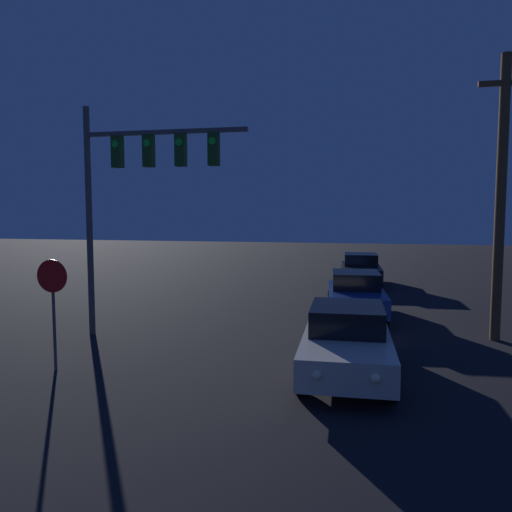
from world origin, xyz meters
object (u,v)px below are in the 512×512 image
(car_far, at_px, (361,269))
(car_near, at_px, (347,340))
(traffic_signal_mast, at_px, (135,176))
(stop_sign, at_px, (53,293))
(utility_pole, at_px, (501,195))
(car_mid, at_px, (356,294))

(car_far, bearing_deg, car_near, 86.74)
(car_near, height_order, traffic_signal_mast, traffic_signal_mast)
(stop_sign, relative_size, utility_pole, 0.32)
(car_far, xyz_separation_m, traffic_signal_mast, (-6.30, -12.23, 3.88))
(stop_sign, bearing_deg, car_mid, 48.69)
(traffic_signal_mast, bearing_deg, car_near, -19.65)
(utility_pole, bearing_deg, stop_sign, -154.58)
(car_mid, height_order, car_far, same)
(car_mid, bearing_deg, utility_pole, 143.15)
(car_near, relative_size, stop_sign, 1.83)
(car_far, height_order, traffic_signal_mast, traffic_signal_mast)
(traffic_signal_mast, bearing_deg, car_mid, 35.08)
(traffic_signal_mast, bearing_deg, stop_sign, -98.95)
(utility_pole, bearing_deg, traffic_signal_mast, -170.04)
(car_mid, distance_m, car_far, 7.88)
(car_mid, relative_size, stop_sign, 1.84)
(car_near, bearing_deg, car_mid, -92.53)
(stop_sign, bearing_deg, traffic_signal_mast, 81.05)
(car_mid, distance_m, utility_pole, 5.77)
(car_near, bearing_deg, traffic_signal_mast, -21.31)
(car_far, distance_m, utility_pole, 11.61)
(utility_pole, bearing_deg, car_mid, 146.99)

